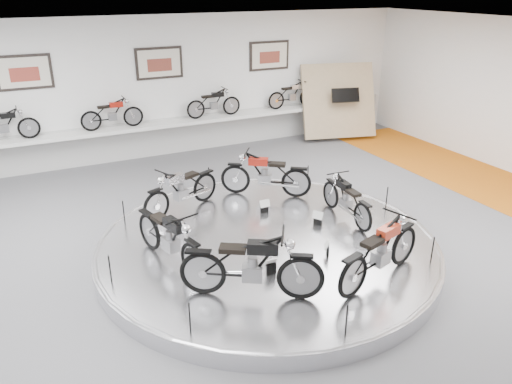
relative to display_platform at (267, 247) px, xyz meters
name	(u,v)px	position (x,y,z in m)	size (l,w,h in m)	color
floor	(275,261)	(0.00, -0.30, -0.15)	(16.00, 16.00, 0.00)	#555557
ceiling	(278,38)	(0.00, -0.30, 3.85)	(16.00, 16.00, 0.00)	white
wall_back	(161,88)	(0.00, 6.70, 1.85)	(16.00, 16.00, 0.00)	white
dado_band	(165,137)	(0.00, 6.68, 0.40)	(15.68, 0.04, 1.10)	#BCBCBA
display_platform	(267,247)	(0.00, 0.00, 0.00)	(6.40, 6.40, 0.30)	silver
platform_rim	(267,241)	(0.00, 0.00, 0.12)	(6.40, 6.40, 0.10)	#B2B2BA
shelf	(166,124)	(0.00, 6.40, 0.85)	(11.00, 0.55, 0.10)	silver
poster_left	(24,72)	(-3.50, 6.66, 2.55)	(1.35, 0.06, 0.88)	beige
poster_center	(159,63)	(0.00, 6.66, 2.55)	(1.35, 0.06, 0.88)	beige
poster_right	(269,56)	(3.50, 6.66, 2.55)	(1.35, 0.06, 0.88)	beige
display_panel	(339,101)	(5.60, 5.80, 1.10)	(2.40, 0.12, 2.40)	tan
shelf_bike_a	(4,127)	(-4.20, 6.40, 1.27)	(1.22, 0.42, 0.73)	black
shelf_bike_b	(112,116)	(-1.50, 6.40, 1.27)	(1.22, 0.42, 0.73)	maroon
shelf_bike_c	(214,105)	(1.50, 6.40, 1.27)	(1.22, 0.42, 0.73)	black
shelf_bike_d	(292,96)	(4.20, 6.40, 1.27)	(1.22, 0.42, 0.73)	#AFAEB2
bike_a	(346,199)	(1.86, 0.11, 0.60)	(1.53, 0.54, 0.90)	black
bike_b	(266,174)	(0.95, 1.93, 0.67)	(1.76, 0.62, 1.03)	maroon
bike_c	(181,189)	(-1.02, 1.97, 0.65)	(1.69, 0.60, 0.99)	#AFAEB2
bike_d	(170,237)	(-1.89, -0.03, 0.67)	(1.77, 0.63, 1.04)	black
bike_e	(251,265)	(-1.07, -1.52, 0.71)	(1.89, 0.67, 1.11)	black
bike_f	(381,251)	(1.00, -2.01, 0.68)	(1.80, 0.64, 1.06)	#AC2E17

